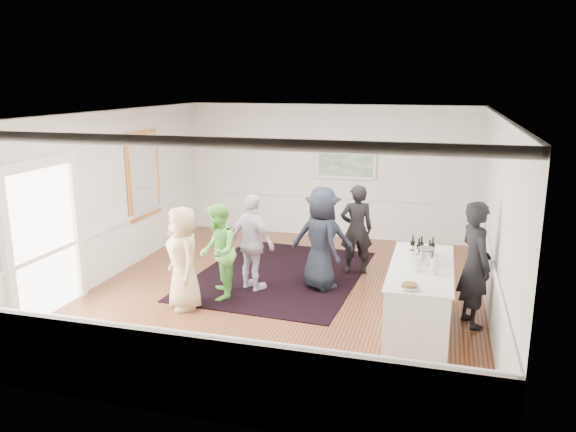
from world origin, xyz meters
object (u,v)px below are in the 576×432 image
(bartender, at_px, (475,264))
(guest_lilac, at_px, (253,243))
(guest_green, at_px, (218,251))
(ice_bucket, at_px, (426,256))
(serving_table, at_px, (420,297))
(nut_bowl, at_px, (410,286))
(guest_dark_a, at_px, (322,234))
(guest_dark_b, at_px, (356,229))
(guest_navy, at_px, (321,240))
(guest_tan, at_px, (183,258))

(bartender, bearing_deg, guest_lilac, 58.86)
(bartender, distance_m, guest_green, 4.24)
(guest_lilac, distance_m, ice_bucket, 3.15)
(bartender, relative_size, guest_lilac, 1.12)
(serving_table, xyz_separation_m, ice_bucket, (0.05, 0.13, 0.61))
(serving_table, xyz_separation_m, bartender, (0.79, 0.33, 0.49))
(guest_lilac, bearing_deg, bartender, -159.74)
(bartender, bearing_deg, ice_bucket, 81.79)
(ice_bucket, distance_m, nut_bowl, 1.19)
(bartender, distance_m, guest_dark_a, 3.01)
(guest_dark_b, bearing_deg, guest_dark_a, 26.05)
(guest_lilac, height_order, guest_navy, guest_navy)
(guest_lilac, distance_m, nut_bowl, 3.47)
(guest_tan, distance_m, guest_dark_a, 2.75)
(serving_table, xyz_separation_m, guest_navy, (-1.84, 1.27, 0.40))
(serving_table, distance_m, ice_bucket, 0.63)
(guest_dark_a, relative_size, nut_bowl, 6.94)
(guest_navy, bearing_deg, guest_green, 75.71)
(nut_bowl, bearing_deg, serving_table, 84.04)
(guest_navy, bearing_deg, guest_dark_b, -71.31)
(guest_green, bearing_deg, serving_table, 65.68)
(ice_bucket, bearing_deg, guest_navy, 149.01)
(guest_lilac, bearing_deg, ice_bucket, -165.17)
(guest_navy, relative_size, nut_bowl, 6.97)
(guest_tan, xyz_separation_m, nut_bowl, (3.72, -0.78, 0.17))
(guest_tan, height_order, guest_dark_a, guest_dark_a)
(bartender, height_order, ice_bucket, bartender)
(guest_green, distance_m, guest_dark_a, 2.08)
(guest_lilac, relative_size, guest_dark_b, 0.99)
(guest_green, height_order, guest_dark_b, guest_dark_b)
(bartender, distance_m, guest_dark_b, 2.88)
(serving_table, height_order, guest_green, guest_green)
(ice_bucket, bearing_deg, serving_table, -111.43)
(serving_table, height_order, bartender, bartender)
(serving_table, bearing_deg, guest_green, 174.70)
(bartender, relative_size, nut_bowl, 7.59)
(guest_green, xyz_separation_m, guest_dark_a, (1.56, 1.37, 0.06))
(guest_green, distance_m, guest_lilac, 0.71)
(guest_dark_a, distance_m, nut_bowl, 3.27)
(serving_table, height_order, guest_dark_a, guest_dark_a)
(guest_dark_b, xyz_separation_m, ice_bucket, (1.39, -2.13, 0.22))
(ice_bucket, bearing_deg, nut_bowl, -97.81)
(guest_green, height_order, guest_navy, guest_navy)
(serving_table, relative_size, guest_dark_a, 1.37)
(guest_navy, bearing_deg, nut_bowl, 172.05)
(guest_lilac, relative_size, guest_dark_a, 0.98)
(ice_bucket, bearing_deg, guest_dark_a, 141.33)
(ice_bucket, bearing_deg, guest_green, 176.96)
(guest_dark_a, relative_size, guest_dark_b, 1.01)
(guest_dark_a, distance_m, guest_navy, 0.43)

